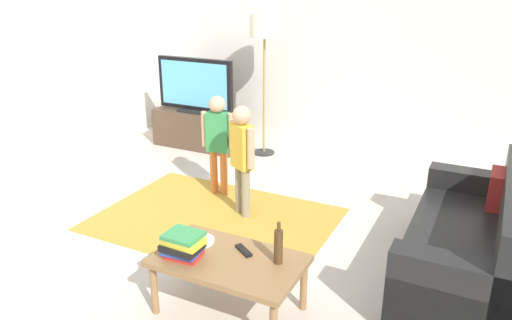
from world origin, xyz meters
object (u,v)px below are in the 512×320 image
at_px(tv_remote, 244,250).
at_px(plate, 199,241).
at_px(floor_lamp, 264,34).
at_px(bottle, 278,246).
at_px(tv, 195,86).
at_px(book_stack, 183,245).
at_px(child_center, 242,151).
at_px(child_near_tv, 218,136).
at_px(coffee_table, 229,264).
at_px(tv_stand, 198,129).
at_px(couch, 476,247).

relative_size(tv_remote, plate, 0.77).
distance_m(floor_lamp, bottle, 3.50).
bearing_deg(tv, floor_lamp, 10.57).
xyz_separation_m(tv, book_stack, (1.87, -3.03, -0.34)).
bearing_deg(child_center, floor_lamp, 109.29).
bearing_deg(plate, tv_remote, 3.27).
relative_size(child_near_tv, coffee_table, 1.07).
distance_m(tv_stand, child_near_tv, 1.66).
xyz_separation_m(tv, child_near_tv, (1.06, -1.20, -0.21)).
xyz_separation_m(coffee_table, bottle, (0.32, 0.10, 0.17)).
xyz_separation_m(tv_stand, child_center, (1.52, -1.56, 0.41)).
bearing_deg(tv_remote, floor_lamp, 147.24).
relative_size(floor_lamp, book_stack, 6.22).
bearing_deg(coffee_table, couch, 38.06).
height_order(couch, book_stack, couch).
bearing_deg(tv_remote, tv_stand, 162.01).
distance_m(floor_lamp, coffee_table, 3.52).
xyz_separation_m(floor_lamp, coffee_table, (1.23, -3.08, -1.17)).
relative_size(child_near_tv, tv_remote, 6.27).
bearing_deg(child_near_tv, child_center, -35.96).
bearing_deg(bottle, floor_lamp, 117.45).
height_order(child_center, coffee_table, child_center).
relative_size(child_center, bottle, 3.66).
bearing_deg(tv_remote, tv, 162.22).
height_order(tv_remote, plate, plate).
xyz_separation_m(couch, book_stack, (-1.76, -1.28, 0.22)).
xyz_separation_m(child_center, bottle, (0.95, -1.27, -0.11)).
distance_m(bottle, tv_remote, 0.29).
bearing_deg(tv_remote, plate, -142.84).
bearing_deg(couch, tv_remote, -144.00).
xyz_separation_m(tv_stand, coffee_table, (2.15, -2.93, 0.13)).
height_order(tv, plate, tv).
xyz_separation_m(bottle, tv_remote, (-0.27, 0.02, -0.12)).
bearing_deg(child_near_tv, book_stack, -65.98).
bearing_deg(tv_remote, couch, 69.88).
bearing_deg(floor_lamp, tv, -169.43).
relative_size(tv_stand, tv, 1.09).
xyz_separation_m(floor_lamp, plate, (0.93, -2.98, -1.12)).
bearing_deg(bottle, tv_stand, 131.18).
relative_size(tv, coffee_table, 1.10).
relative_size(child_near_tv, book_stack, 3.72).
bearing_deg(book_stack, floor_lamp, 106.50).
bearing_deg(floor_lamp, child_center, -70.71).
distance_m(couch, child_center, 2.15).
bearing_deg(tv_stand, couch, -25.99).
relative_size(book_stack, bottle, 0.96).
distance_m(tv, couch, 4.07).
xyz_separation_m(tv, tv_remote, (2.20, -2.79, -0.42)).
relative_size(tv_stand, bottle, 4.02).
relative_size(child_center, plate, 4.97).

